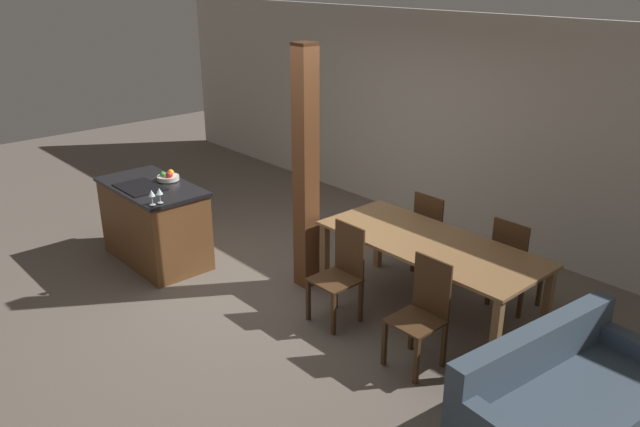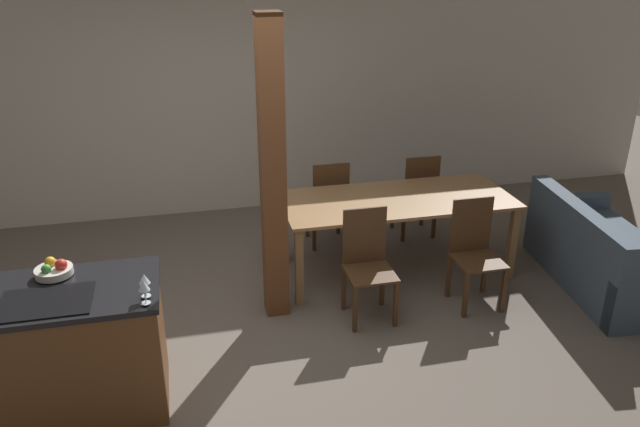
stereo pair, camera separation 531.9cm
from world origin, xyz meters
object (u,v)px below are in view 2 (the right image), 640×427
object	(u,v)px
wine_glass_near	(144,286)
dining_chair_near_right	(475,251)
wine_glass_middle	(144,280)
dining_chair_far_left	(329,202)
fruit_bowl	(54,269)
dining_table	(396,207)
dining_chair_near_left	(368,263)
timber_post	(273,175)
couch	(602,257)
kitchen_island	(61,351)
dining_chair_far_right	(417,195)

from	to	relation	value
wine_glass_near	dining_chair_near_right	xyz separation A→B (m)	(2.74, 0.98, -0.56)
wine_glass_middle	dining_chair_far_left	size ratio (longest dim) A/B	0.17
fruit_bowl	dining_table	size ratio (longest dim) A/B	0.11
wine_glass_near	dining_chair_near_left	xyz separation A→B (m)	(1.75, 0.98, -0.56)
dining_chair_far_left	timber_post	size ratio (longest dim) A/B	0.38
wine_glass_middle	couch	world-z (taller)	wine_glass_middle
kitchen_island	wine_glass_near	bearing A→B (deg)	-25.93
wine_glass_middle	dining_chair_near_left	distance (m)	2.05
dining_table	timber_post	bearing A→B (deg)	-159.14
dining_chair_near_right	couch	world-z (taller)	dining_chair_near_right
dining_chair_near_right	dining_chair_far_right	xyz separation A→B (m)	(0.00, 1.38, 0.00)
dining_chair_near_right	dining_chair_far_left	xyz separation A→B (m)	(-0.99, 1.38, 0.00)
fruit_bowl	dining_chair_far_right	distance (m)	3.85
dining_chair_far_right	kitchen_island	bearing A→B (deg)	31.74
kitchen_island	wine_glass_near	xyz separation A→B (m)	(0.61, -0.30, 0.59)
fruit_bowl	dining_chair_far_right	world-z (taller)	fruit_bowl
wine_glass_near	dining_chair_far_left	xyz separation A→B (m)	(1.75, 2.37, -0.56)
dining_chair_near_left	dining_chair_far_left	size ratio (longest dim) A/B	1.00
dining_chair_near_left	couch	xyz separation A→B (m)	(2.30, -0.01, -0.21)
kitchen_island	couch	xyz separation A→B (m)	(4.66, 0.67, -0.18)
wine_glass_middle	dining_chair_near_left	xyz separation A→B (m)	(1.75, 0.90, -0.56)
dining_chair_near_right	couch	xyz separation A→B (m)	(1.31, -0.01, -0.21)
fruit_bowl	dining_table	distance (m)	3.09
dining_chair_far_left	fruit_bowl	bearing A→B (deg)	38.13
kitchen_island	dining_chair_near_left	distance (m)	2.46
dining_chair_near_left	dining_chair_far_left	distance (m)	1.38
kitchen_island	wine_glass_near	world-z (taller)	wine_glass_near
dining_table	dining_chair_near_right	bearing A→B (deg)	-54.57
wine_glass_near	couch	bearing A→B (deg)	13.47
dining_chair_near_right	timber_post	xyz separation A→B (m)	(-1.74, 0.22, 0.77)
wine_glass_middle	dining_chair_far_left	distance (m)	2.93
dining_chair_near_left	dining_chair_near_right	xyz separation A→B (m)	(0.99, 0.00, 0.00)
couch	timber_post	bearing A→B (deg)	92.04
fruit_bowl	wine_glass_middle	bearing A→B (deg)	-35.34
timber_post	kitchen_island	bearing A→B (deg)	-150.67
fruit_bowl	timber_post	world-z (taller)	timber_post
fruit_bowl	dining_chair_near_right	xyz separation A→B (m)	(3.34, 0.47, -0.47)
wine_glass_near	timber_post	bearing A→B (deg)	50.27
dining_chair_far_right	dining_table	bearing A→B (deg)	54.57
dining_chair_near_left	dining_chair_far_right	xyz separation A→B (m)	(0.99, 1.38, 0.00)
dining_chair_near_left	dining_table	bearing A→B (deg)	54.57
dining_chair_near_left	timber_post	xyz separation A→B (m)	(-0.75, 0.22, 0.77)
fruit_bowl	dining_chair_near_left	world-z (taller)	fruit_bowl
couch	dining_chair_near_left	bearing A→B (deg)	96.04
couch	timber_post	xyz separation A→B (m)	(-3.05, 0.23, 0.98)
wine_glass_near	dining_table	size ratio (longest dim) A/B	0.07
kitchen_island	timber_post	distance (m)	2.01
wine_glass_near	dining_chair_near_right	size ratio (longest dim) A/B	0.17
dining_chair_far_left	dining_chair_near_left	bearing A→B (deg)	90.00
dining_chair_near_right	couch	size ratio (longest dim) A/B	0.54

